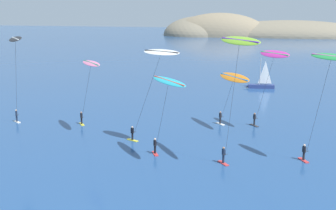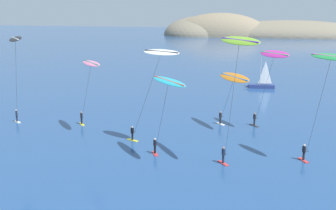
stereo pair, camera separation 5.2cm
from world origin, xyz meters
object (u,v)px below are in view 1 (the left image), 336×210
at_px(sailboat_near, 260,85).
at_px(kitesurfer_white, 158,60).
at_px(kitesurfer_green, 328,69).
at_px(kitesurfer_magenta, 273,60).
at_px(kitesurfer_orange, 233,80).
at_px(kitesurfer_pink, 90,69).
at_px(kitesurfer_lime, 238,52).
at_px(kitesurfer_cyan, 167,87).
at_px(kitesurfer_black, 15,47).

xyz_separation_m(sailboat_near, kitesurfer_white, (-9.30, -38.10, 8.85)).
relative_size(kitesurfer_green, kitesurfer_magenta, 1.09).
relative_size(kitesurfer_orange, kitesurfer_pink, 0.80).
xyz_separation_m(kitesurfer_lime, kitesurfer_orange, (-1.55, 13.41, -4.84)).
distance_m(sailboat_near, kitesurfer_cyan, 43.41).
xyz_separation_m(kitesurfer_green, kitesurfer_lime, (-7.86, -2.84, 1.61)).
relative_size(sailboat_near, kitesurfer_pink, 0.68).
relative_size(sailboat_near, kitesurfer_orange, 0.84).
bearing_deg(kitesurfer_green, kitesurfer_magenta, 114.29).
xyz_separation_m(kitesurfer_green, kitesurfer_white, (-16.35, 1.81, 0.05)).
bearing_deg(kitesurfer_magenta, kitesurfer_orange, -176.19).
bearing_deg(kitesurfer_green, kitesurfer_white, 173.68).
bearing_deg(kitesurfer_black, kitesurfer_green, -7.45).
bearing_deg(kitesurfer_pink, kitesurfer_cyan, -33.41).
bearing_deg(kitesurfer_orange, kitesurfer_black, -166.65).
xyz_separation_m(sailboat_near, kitesurfer_green, (7.05, -39.91, 8.80)).
bearing_deg(kitesurfer_pink, sailboat_near, 62.12).
bearing_deg(kitesurfer_lime, kitesurfer_orange, 96.59).
xyz_separation_m(kitesurfer_black, kitesurfer_cyan, (20.46, -6.88, -2.74)).
bearing_deg(kitesurfer_pink, kitesurfer_orange, 19.01).
distance_m(kitesurfer_green, kitesurfer_lime, 8.51).
height_order(sailboat_near, kitesurfer_orange, kitesurfer_orange).
bearing_deg(kitesurfer_orange, kitesurfer_magenta, 3.81).
distance_m(sailboat_near, kitesurfer_lime, 44.01).
relative_size(kitesurfer_black, kitesurfer_green, 1.06).
height_order(kitesurfer_lime, kitesurfer_orange, kitesurfer_lime).
distance_m(kitesurfer_lime, kitesurfer_orange, 14.34).
bearing_deg(kitesurfer_green, kitesurfer_orange, 131.65).
height_order(kitesurfer_magenta, kitesurfer_lime, kitesurfer_lime).
relative_size(kitesurfer_green, kitesurfer_pink, 1.23).
bearing_deg(sailboat_near, kitesurfer_orange, -94.59).
relative_size(kitesurfer_black, kitesurfer_pink, 1.31).
relative_size(sailboat_near, kitesurfer_cyan, 0.71).
distance_m(kitesurfer_black, kitesurfer_pink, 9.62).
bearing_deg(kitesurfer_white, kitesurfer_orange, 51.63).
distance_m(kitesurfer_black, kitesurfer_green, 35.11).
relative_size(kitesurfer_white, kitesurfer_pink, 1.21).
bearing_deg(kitesurfer_magenta, kitesurfer_black, -168.05).
height_order(kitesurfer_magenta, kitesurfer_pink, kitesurfer_magenta).
xyz_separation_m(kitesurfer_green, kitesurfer_magenta, (-4.91, 10.88, -0.68)).
height_order(kitesurfer_magenta, kitesurfer_white, kitesurfer_white).
distance_m(sailboat_near, kitesurfer_white, 40.20).
distance_m(kitesurfer_black, kitesurfer_magenta, 30.60).
xyz_separation_m(kitesurfer_green, kitesurfer_orange, (-9.41, 10.58, -3.22)).
distance_m(sailboat_near, kitesurfer_green, 41.47).
xyz_separation_m(sailboat_near, kitesurfer_orange, (-2.36, -29.33, 5.57)).
height_order(sailboat_near, kitesurfer_pink, kitesurfer_pink).
relative_size(sailboat_near, kitesurfer_lime, 0.48).
bearing_deg(sailboat_near, kitesurfer_green, -79.98).
relative_size(kitesurfer_magenta, kitesurfer_lime, 0.80).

